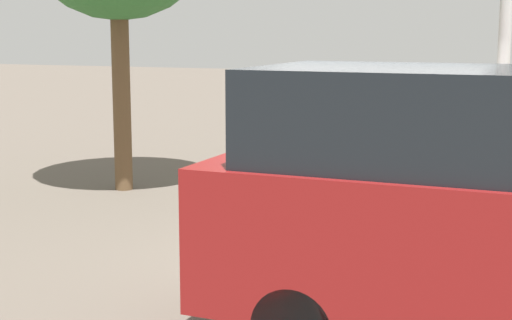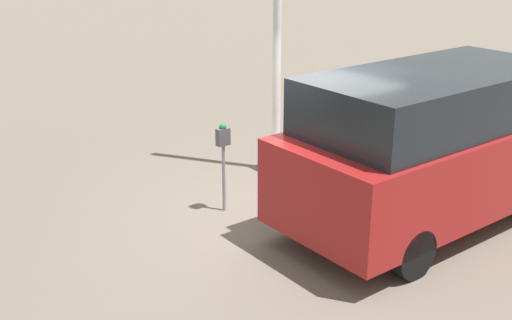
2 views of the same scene
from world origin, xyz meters
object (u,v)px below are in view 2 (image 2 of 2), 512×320
object	(u,v)px
parking_meter_near	(223,147)
parking_meter_far	(475,91)
lamp_post	(277,59)
fire_hydrant	(450,124)
parked_van	(435,143)

from	to	relation	value
parking_meter_near	parking_meter_far	xyz separation A→B (m)	(6.23, -0.08, -0.07)
lamp_post	fire_hydrant	world-z (taller)	lamp_post
lamp_post	parked_van	distance (m)	3.17
parking_meter_near	lamp_post	xyz separation A→B (m)	(1.76, 0.89, 0.96)
parking_meter_far	parked_van	distance (m)	4.56
parking_meter_far	parking_meter_near	bearing A→B (deg)	179.22
parking_meter_far	fire_hydrant	distance (m)	1.02
parking_meter_near	fire_hydrant	world-z (taller)	parking_meter_near
parking_meter_near	parked_van	xyz separation A→B (m)	(2.18, -2.16, 0.18)
parking_meter_near	lamp_post	world-z (taller)	lamp_post
parked_van	fire_hydrant	world-z (taller)	parked_van
parking_meter_far	fire_hydrant	xyz separation A→B (m)	(-0.87, -0.08, -0.53)
parking_meter_near	fire_hydrant	xyz separation A→B (m)	(5.36, -0.17, -0.60)
parking_meter_far	parked_van	world-z (taller)	parked_van
parking_meter_near	parked_van	world-z (taller)	parked_van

